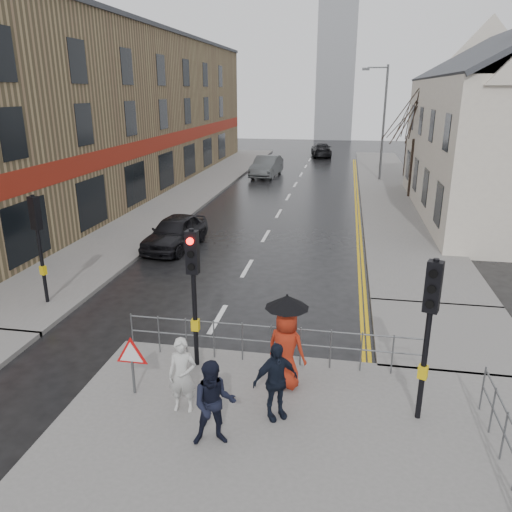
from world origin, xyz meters
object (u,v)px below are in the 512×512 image
at_px(pedestrian_d, 275,381).
at_px(car_mid, 267,166).
at_px(pedestrian_a, 182,375).
at_px(pedestrian_with_umbrella, 286,339).
at_px(car_parked, 175,232).
at_px(pedestrian_b, 214,404).

relative_size(pedestrian_d, car_mid, 0.34).
distance_m(pedestrian_a, pedestrian_d, 1.90).
bearing_deg(pedestrian_with_umbrella, car_parked, 121.11).
bearing_deg(car_mid, pedestrian_a, -79.23).
relative_size(pedestrian_b, pedestrian_with_umbrella, 0.78).
bearing_deg(pedestrian_b, pedestrian_a, 120.54).
distance_m(pedestrian_a, car_parked, 11.77).
bearing_deg(pedestrian_d, car_parked, 84.36).
height_order(pedestrian_with_umbrella, car_mid, pedestrian_with_umbrella).
height_order(pedestrian_b, car_mid, pedestrian_b).
height_order(pedestrian_d, car_parked, pedestrian_d).
bearing_deg(car_parked, pedestrian_a, -64.00).
relative_size(pedestrian_a, car_mid, 0.34).
xyz_separation_m(pedestrian_d, car_parked, (-5.86, 10.98, -0.27)).
relative_size(pedestrian_a, pedestrian_b, 0.96).
height_order(pedestrian_b, pedestrian_d, pedestrian_b).
relative_size(pedestrian_with_umbrella, car_parked, 0.53).
bearing_deg(car_mid, pedestrian_d, -75.67).
relative_size(pedestrian_b, car_parked, 0.41).
bearing_deg(pedestrian_a, pedestrian_b, -48.45).
xyz_separation_m(pedestrian_with_umbrella, car_parked, (-5.92, 9.82, -0.59)).
distance_m(pedestrian_b, pedestrian_with_umbrella, 2.41).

